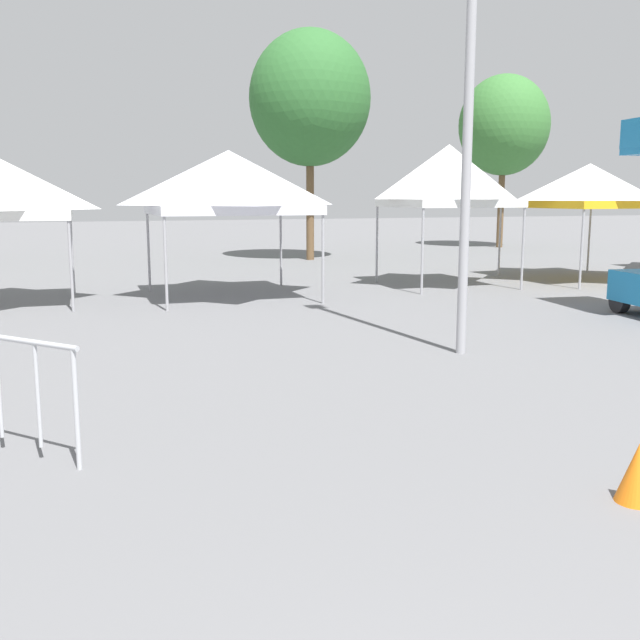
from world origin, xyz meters
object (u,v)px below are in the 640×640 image
at_px(canopy_tent_behind_center, 229,182).
at_px(tree_behind_tents_center, 504,126).
at_px(canopy_tent_center, 589,186).
at_px(traffic_cone_lot_center, 638,472).
at_px(tree_behind_tents_right, 310,99).
at_px(canopy_tent_far_left, 449,176).

xyz_separation_m(canopy_tent_behind_center, tree_behind_tents_center, (15.38, 11.95, 2.77)).
distance_m(canopy_tent_center, traffic_cone_lot_center, 16.03).
bearing_deg(canopy_tent_behind_center, traffic_cone_lot_center, -89.46).
relative_size(canopy_tent_center, tree_behind_tents_center, 0.48).
bearing_deg(canopy_tent_behind_center, tree_behind_tents_center, 37.86).
distance_m(canopy_tent_center, tree_behind_tents_center, 13.32).
bearing_deg(tree_behind_tents_center, canopy_tent_center, -114.05).
xyz_separation_m(canopy_tent_center, tree_behind_tents_center, (5.31, 11.89, 2.80)).
relative_size(canopy_tent_behind_center, tree_behind_tents_center, 0.48).
height_order(canopy_tent_behind_center, tree_behind_tents_right, tree_behind_tents_right).
relative_size(canopy_tent_center, traffic_cone_lot_center, 7.74).
bearing_deg(tree_behind_tents_center, traffic_cone_lot_center, -122.19).
xyz_separation_m(canopy_tent_center, tree_behind_tents_right, (-4.98, 8.67, 3.10)).
relative_size(canopy_tent_far_left, canopy_tent_center, 0.99).
distance_m(canopy_tent_behind_center, tree_behind_tents_center, 19.67).
distance_m(canopy_tent_behind_center, traffic_cone_lot_center, 12.51).
distance_m(tree_behind_tents_right, traffic_cone_lot_center, 22.28).
bearing_deg(traffic_cone_lot_center, tree_behind_tents_center, 57.81).
distance_m(canopy_tent_far_left, canopy_tent_center, 4.35).
height_order(canopy_tent_far_left, tree_behind_tents_center, tree_behind_tents_center).
relative_size(tree_behind_tents_right, tree_behind_tents_center, 1.06).
xyz_separation_m(canopy_tent_far_left, tree_behind_tents_center, (9.65, 11.79, 2.57)).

